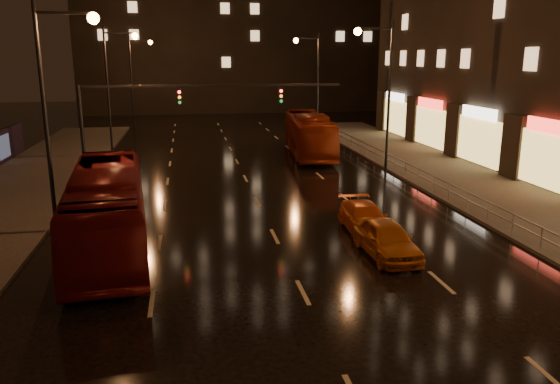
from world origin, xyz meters
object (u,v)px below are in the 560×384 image
bus_red (107,209)px  taxi_far (365,218)px  bus_curb (309,134)px  taxi_near (387,239)px

bus_red → taxi_far: bus_red is taller
bus_red → bus_curb: 24.02m
bus_red → taxi_far: bearing=-4.1°
bus_red → taxi_near: bearing=-20.3°
bus_red → taxi_far: size_ratio=2.76×
bus_curb → taxi_far: (-1.85, -19.90, -1.04)m
bus_curb → taxi_far: bearing=-90.2°
bus_red → bus_curb: size_ratio=1.01×
taxi_far → bus_red: bearing=-175.9°
bus_curb → taxi_far: bus_curb is taller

